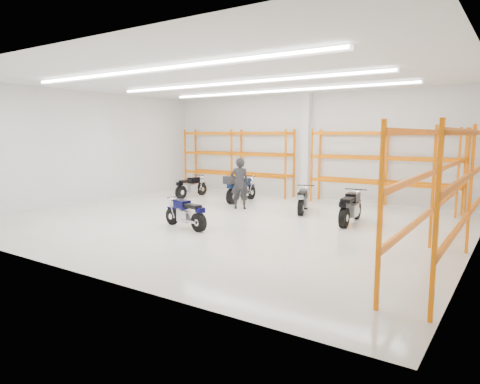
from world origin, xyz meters
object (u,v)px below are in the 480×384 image
Objects in this scene: motorcycle_main at (187,214)px; standing_man at (240,183)px; motorcycle_back_a at (190,187)px; structural_column at (306,146)px; motorcycle_back_c at (303,200)px; motorcycle_back_d at (350,209)px; motorcycle_back_b at (239,189)px.

standing_man is (-0.59, 3.70, 0.52)m from motorcycle_main.
structural_column is (4.38, 2.54, 1.80)m from motorcycle_back_a.
motorcycle_back_c is at bearing -6.56° from motorcycle_back_a.
motorcycle_back_b is at bearing 162.82° from motorcycle_back_d.
motorcycle_back_b is 0.50× the size of structural_column.
motorcycle_back_c is at bearing 168.95° from standing_man.
motorcycle_back_a is 8.02m from motorcycle_back_d.
motorcycle_back_d is at bearing -11.74° from motorcycle_back_a.
structural_column reaches higher than motorcycle_main.
motorcycle_back_b is at bearing 106.27° from motorcycle_main.
motorcycle_back_d is at bearing -50.23° from structural_column.
motorcycle_back_b is (-1.44, 4.93, 0.12)m from motorcycle_main.
motorcycle_back_a is (-4.07, 4.95, 0.02)m from motorcycle_main.
motorcycle_back_d is at bearing 41.26° from motorcycle_main.
motorcycle_back_b is 3.24m from motorcycle_back_c.
motorcycle_main is 0.87× the size of motorcycle_back_d.
structural_column is at bearing 30.13° from motorcycle_back_a.
standing_man is 4.10m from structural_column.
motorcycle_main is 5.14m from motorcycle_back_b.
standing_man is at bearing -165.98° from motorcycle_back_c.
structural_column reaches higher than motorcycle_back_a.
motorcycle_back_d is (7.85, -1.63, 0.04)m from motorcycle_back_a.
motorcycle_back_c is 3.95m from structural_column.
standing_man is (0.85, -1.23, 0.40)m from motorcycle_back_b.
motorcycle_back_b reaches higher than motorcycle_back_c.
motorcycle_back_d is 4.42m from standing_man.
motorcycle_back_c is 0.88× the size of motorcycle_back_d.
motorcycle_back_a reaches higher than motorcycle_back_c.
standing_man is (-2.32, -0.58, 0.52)m from motorcycle_back_c.
motorcycle_back_c is (1.73, 4.28, 0.01)m from motorcycle_main.
motorcycle_main is 1.00× the size of motorcycle_back_c.
motorcycle_back_b is 1.17× the size of standing_man.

